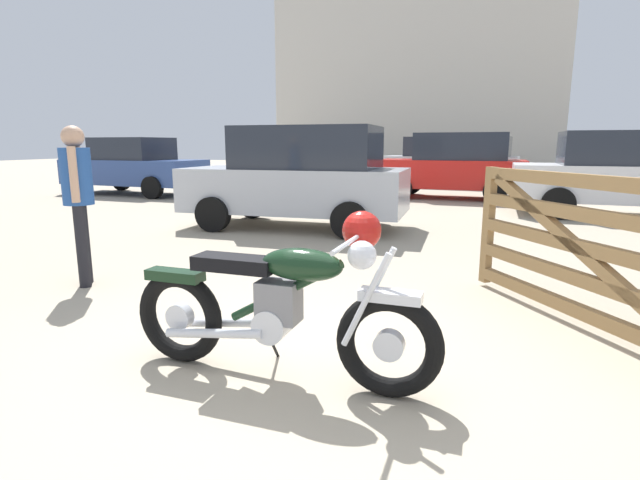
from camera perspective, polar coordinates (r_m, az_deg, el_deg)
name	(u,v)px	position (r m, az deg, el deg)	size (l,w,h in m)	color
ground_plane	(314,363)	(3.42, -0.67, -14.30)	(80.00, 80.00, 0.00)	tan
vintage_motorcycle	(286,304)	(3.07, -4.08, -7.48)	(2.08, 0.73, 1.07)	black
timber_gate	(609,250)	(4.19, 30.91, -0.97)	(1.45, 2.22, 1.60)	olive
bystander	(78,189)	(5.60, -26.64, 5.37)	(0.30, 0.39, 1.66)	black
blue_hatchback_right	(454,165)	(13.97, 15.49, 8.51)	(4.01, 2.05, 1.78)	black
red_hatchback_near	(299,176)	(8.64, -2.46, 7.50)	(3.93, 1.88, 1.78)	black
silver_sedan_mid	(134,166)	(15.60, -21.05, 8.12)	(4.35, 2.23, 1.67)	black
dark_sedan_left	(451,160)	(18.09, 15.19, 9.12)	(4.92, 2.53, 1.74)	black
industrial_building	(423,84)	(33.10, 12.03, 17.58)	(17.35, 11.45, 10.56)	beige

